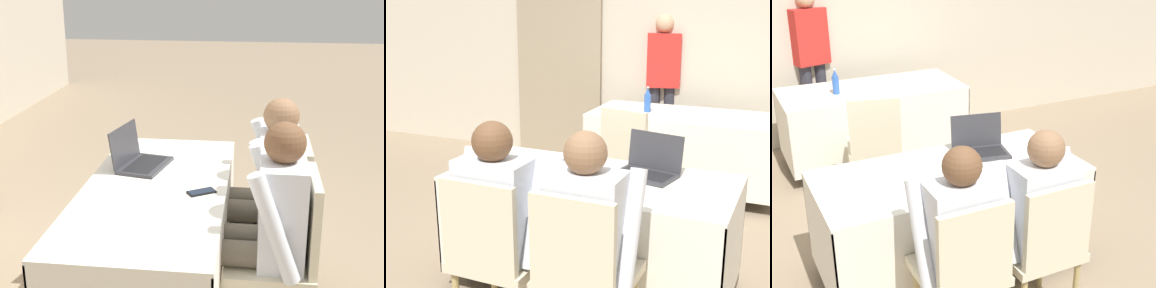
{
  "view_description": "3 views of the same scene",
  "coord_description": "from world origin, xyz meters",
  "views": [
    {
      "loc": [
        -2.65,
        -0.53,
        1.85
      ],
      "look_at": [
        0.0,
        -0.2,
        0.98
      ],
      "focal_mm": 50.0,
      "sensor_mm": 36.0,
      "label": 1
    },
    {
      "loc": [
        1.13,
        -2.76,
        1.74
      ],
      "look_at": [
        0.0,
        -0.2,
        0.98
      ],
      "focal_mm": 50.0,
      "sensor_mm": 36.0,
      "label": 2
    },
    {
      "loc": [
        -1.27,
        -2.76,
        2.16
      ],
      "look_at": [
        0.0,
        -0.2,
        0.98
      ],
      "focal_mm": 50.0,
      "sensor_mm": 36.0,
      "label": 3
    }
  ],
  "objects": [
    {
      "name": "wall_back",
      "position": [
        0.0,
        2.69,
        1.35
      ],
      "size": [
        12.0,
        0.06,
        2.7
      ],
      "color": "beige",
      "rests_on": "ground_plane"
    },
    {
      "name": "cell_phone",
      "position": [
        -0.06,
        -0.26,
        0.73
      ],
      "size": [
        0.14,
        0.16,
        0.01
      ],
      "rotation": [
        0.0,
        0.0,
        0.57
      ],
      "color": "black",
      "rests_on": "conference_table_near"
    },
    {
      "name": "chair_near_left",
      "position": [
        -0.24,
        -0.7,
        0.51
      ],
      "size": [
        0.44,
        0.44,
        0.92
      ],
      "rotation": [
        0.0,
        0.0,
        3.14
      ],
      "color": "tan",
      "rests_on": "ground_plane"
    },
    {
      "name": "laptop",
      "position": [
        0.3,
        0.15,
        0.77
      ],
      "size": [
        0.4,
        0.33,
        0.24
      ],
      "rotation": [
        0.0,
        0.0,
        -0.2
      ],
      "color": "#333338",
      "rests_on": "conference_table_near"
    },
    {
      "name": "chair_near_right",
      "position": [
        0.24,
        -0.7,
        0.51
      ],
      "size": [
        0.44,
        0.44,
        0.92
      ],
      "rotation": [
        0.0,
        0.0,
        3.14
      ],
      "color": "tan",
      "rests_on": "ground_plane"
    },
    {
      "name": "person_white_shirt",
      "position": [
        0.24,
        -0.59,
        0.67
      ],
      "size": [
        0.5,
        0.52,
        1.18
      ],
      "rotation": [
        0.0,
        0.0,
        3.14
      ],
      "color": "#665B4C",
      "rests_on": "ground_plane"
    },
    {
      "name": "paper_beside_laptop",
      "position": [
        -0.65,
        -0.1,
        0.73
      ],
      "size": [
        0.25,
        0.32,
        0.0
      ],
      "rotation": [
        0.0,
        0.0,
        0.13
      ],
      "color": "white",
      "rests_on": "conference_table_near"
    },
    {
      "name": "person_red_shirt",
      "position": [
        -0.3,
        2.66,
        0.91
      ],
      "size": [
        0.38,
        0.29,
        1.59
      ],
      "rotation": [
        0.0,
        0.0,
        0.29
      ],
      "color": "#33333D",
      "rests_on": "ground_plane"
    },
    {
      "name": "water_bottle",
      "position": [
        -0.24,
        1.92,
        0.83
      ],
      "size": [
        0.06,
        0.06,
        0.24
      ],
      "color": "#2D5BB7",
      "rests_on": "conference_table_far"
    },
    {
      "name": "chair_far_spare",
      "position": [
        -0.13,
        1.16,
        0.51
      ],
      "size": [
        0.53,
        0.53,
        0.92
      ],
      "rotation": [
        0.0,
        0.0,
        2.91
      ],
      "color": "tan",
      "rests_on": "ground_plane"
    },
    {
      "name": "conference_table_far",
      "position": [
        0.1,
        1.97,
        0.55
      ],
      "size": [
        1.69,
        0.78,
        0.73
      ],
      "color": "white",
      "rests_on": "ground_plane"
    },
    {
      "name": "curtain_panel",
      "position": [
        -1.49,
        2.63,
        1.33
      ],
      "size": [
        1.02,
        0.04,
        2.65
      ],
      "color": "gray",
      "rests_on": "ground_plane"
    },
    {
      "name": "conference_table_near",
      "position": [
        0.0,
        0.0,
        0.55
      ],
      "size": [
        1.69,
        0.78,
        0.73
      ],
      "color": "white",
      "rests_on": "ground_plane"
    },
    {
      "name": "person_checkered_shirt",
      "position": [
        -0.24,
        -0.59,
        0.67
      ],
      "size": [
        0.5,
        0.52,
        1.18
      ],
      "rotation": [
        0.0,
        0.0,
        3.14
      ],
      "color": "#665B4C",
      "rests_on": "ground_plane"
    },
    {
      "name": "ground_plane",
      "position": [
        0.0,
        0.0,
        0.0
      ],
      "size": [
        24.0,
        24.0,
        0.0
      ],
      "primitive_type": "plane",
      "color": "gray"
    }
  ]
}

